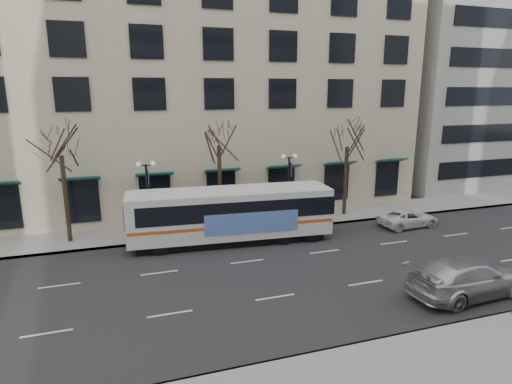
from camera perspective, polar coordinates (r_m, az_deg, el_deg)
name	(u,v)px	position (r m, az deg, el deg)	size (l,w,h in m)	color
ground	(260,278)	(23.11, 0.51, -11.36)	(160.00, 160.00, 0.00)	black
sidewalk_far	(284,220)	(32.60, 3.77, -3.70)	(80.00, 4.00, 0.15)	gray
building_hotel	(165,63)	(41.17, -12.07, 16.43)	(40.00, 20.00, 24.00)	#BDAE90
building_office	(471,18)	(56.82, 26.76, 20.06)	(25.00, 20.00, 35.00)	#999993
tree_far_left	(60,140)	(28.98, -24.72, 6.31)	(3.60, 3.60, 8.34)	black
tree_far_mid	(219,132)	(29.56, -4.99, 8.02)	(3.60, 3.60, 8.55)	black
tree_far_right	(348,134)	(33.34, 12.14, 7.56)	(3.60, 3.60, 8.06)	black
lamp_post_left	(148,195)	(28.90, -14.22, -0.45)	(1.22, 0.45, 5.21)	black
lamp_post_right	(289,185)	(31.15, 4.41, 0.93)	(1.22, 0.45, 5.21)	black
city_bus	(232,213)	(27.64, -3.19, -2.85)	(13.24, 3.88, 3.54)	silver
silver_car	(469,277)	(23.37, 26.51, -10.12)	(2.57, 6.31, 1.83)	#B9BCC1
white_pickup	(408,218)	(33.01, 19.66, -3.29)	(2.04, 4.43, 1.23)	white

